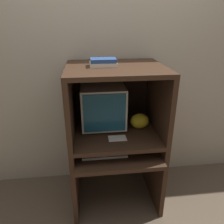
{
  "coord_description": "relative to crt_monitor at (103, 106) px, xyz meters",
  "views": [
    {
      "loc": [
        -0.24,
        -1.42,
        1.71
      ],
      "look_at": [
        -0.03,
        0.34,
        0.95
      ],
      "focal_mm": 35.0,
      "sensor_mm": 36.0,
      "label": 1
    }
  ],
  "objects": [
    {
      "name": "ground_plane",
      "position": [
        0.1,
        -0.46,
        -0.96
      ],
      "size": [
        12.0,
        12.0,
        0.0
      ],
      "primitive_type": "plane",
      "color": "brown"
    },
    {
      "name": "wall_back",
      "position": [
        0.1,
        0.28,
        0.34
      ],
      "size": [
        6.0,
        0.06,
        2.6
      ],
      "color": "#B2A893",
      "rests_on": "ground_plane"
    },
    {
      "name": "book_stack",
      "position": [
        0.0,
        -0.11,
        0.42
      ],
      "size": [
        0.22,
        0.14,
        0.06
      ],
      "color": "beige",
      "rests_on": "hutch_upper"
    },
    {
      "name": "mouse",
      "position": [
        0.23,
        -0.3,
        -0.33
      ],
      "size": [
        0.06,
        0.04,
        0.03
      ],
      "color": "black",
      "rests_on": "desk_base"
    },
    {
      "name": "desk_monitor_shelf",
      "position": [
        0.1,
        -0.12,
        -0.24
      ],
      "size": [
        0.82,
        0.67,
        0.13
      ],
      "color": "#382316",
      "rests_on": "desk_base"
    },
    {
      "name": "desk_base",
      "position": [
        0.1,
        -0.16,
        -0.57
      ],
      "size": [
        0.82,
        0.74,
        0.62
      ],
      "color": "#382316",
      "rests_on": "ground_plane"
    },
    {
      "name": "snack_bag",
      "position": [
        0.33,
        -0.09,
        -0.13
      ],
      "size": [
        0.17,
        0.13,
        0.14
      ],
      "color": "gold",
      "rests_on": "desk_monitor_shelf"
    },
    {
      "name": "hutch_upper",
      "position": [
        0.1,
        -0.09,
        0.18
      ],
      "size": [
        0.82,
        0.67,
        0.59
      ],
      "color": "#382316",
      "rests_on": "desk_monitor_shelf"
    },
    {
      "name": "crt_monitor",
      "position": [
        0.0,
        0.0,
        0.0
      ],
      "size": [
        0.4,
        0.38,
        0.4
      ],
      "color": "beige",
      "rests_on": "desk_monitor_shelf"
    },
    {
      "name": "keyboard",
      "position": [
        -0.01,
        -0.28,
        -0.33
      ],
      "size": [
        0.39,
        0.16,
        0.03
      ],
      "color": "beige",
      "rests_on": "desk_base"
    },
    {
      "name": "paper_card",
      "position": [
        0.1,
        -0.26,
        -0.2
      ],
      "size": [
        0.15,
        0.1,
        0.0
      ],
      "color": "white",
      "rests_on": "desk_monitor_shelf"
    }
  ]
}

